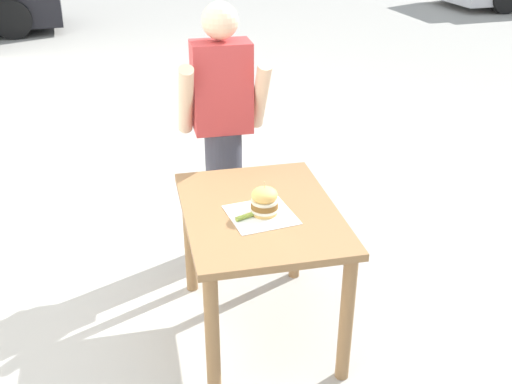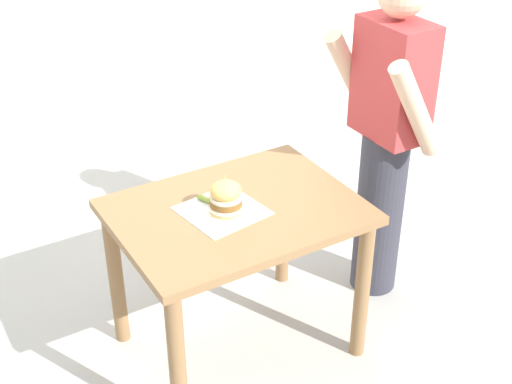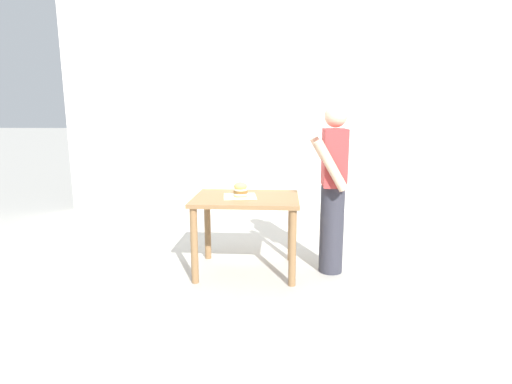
{
  "view_description": "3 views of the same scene",
  "coord_description": "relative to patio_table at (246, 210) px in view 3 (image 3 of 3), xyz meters",
  "views": [
    {
      "loc": [
        -0.6,
        -2.66,
        2.28
      ],
      "look_at": [
        0.0,
        0.1,
        0.83
      ],
      "focal_mm": 42.0,
      "sensor_mm": 36.0,
      "label": 1
    },
    {
      "loc": [
        2.28,
        -1.26,
        2.42
      ],
      "look_at": [
        0.0,
        0.1,
        0.83
      ],
      "focal_mm": 50.0,
      "sensor_mm": 36.0,
      "label": 2
    },
    {
      "loc": [
        3.9,
        0.37,
        1.6
      ],
      "look_at": [
        0.0,
        0.1,
        0.83
      ],
      "focal_mm": 28.0,
      "sensor_mm": 36.0,
      "label": 3
    }
  ],
  "objects": [
    {
      "name": "pickle_spear",
      "position": [
        -0.1,
        -0.09,
        0.16
      ],
      "size": [
        0.1,
        0.06,
        0.02
      ],
      "primitive_type": "cylinder",
      "rotation": [
        0.0,
        1.57,
        0.39
      ],
      "color": "#8EA83D",
      "rests_on": "serving_paper"
    },
    {
      "name": "ground_plane",
      "position": [
        0.0,
        0.0,
        -0.64
      ],
      "size": [
        80.0,
        80.0,
        0.0
      ],
      "primitive_type": "plane",
      "color": "#ADAAA3"
    },
    {
      "name": "serving_paper",
      "position": [
        -0.01,
        -0.06,
        0.14
      ],
      "size": [
        0.36,
        0.36,
        0.0
      ],
      "primitive_type": "cube",
      "rotation": [
        0.0,
        0.0,
        0.15
      ],
      "color": "white",
      "rests_on": "patio_table"
    },
    {
      "name": "patio_table",
      "position": [
        0.0,
        0.0,
        0.0
      ],
      "size": [
        0.79,
        1.05,
        0.78
      ],
      "color": "olive",
      "rests_on": "ground"
    },
    {
      "name": "diner_across_table",
      "position": [
        -0.05,
        0.86,
        0.24
      ],
      "size": [
        0.55,
        0.35,
        1.69
      ],
      "color": "#33333D",
      "rests_on": "ground"
    },
    {
      "name": "sandwich",
      "position": [
        0.01,
        -0.05,
        0.22
      ],
      "size": [
        0.14,
        0.14,
        0.18
      ],
      "color": "#E5B25B",
      "rests_on": "serving_paper"
    }
  ]
}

